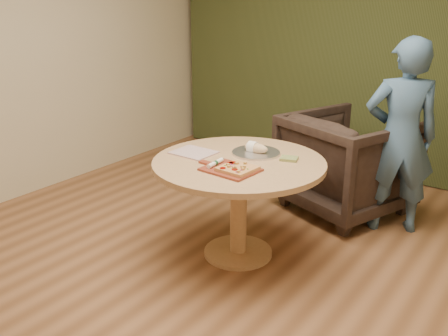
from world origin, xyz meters
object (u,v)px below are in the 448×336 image
bread_roll (255,148)px  pedestal_table (239,179)px  cutlery_roll (215,163)px  armchair (347,158)px  serving_tray (256,153)px  person_standing (400,138)px  flatbread_pizza (237,168)px  pizza_paddle (229,169)px

bread_roll → pedestal_table: bearing=-91.4°
pedestal_table → cutlery_roll: size_ratio=6.20×
armchair → bread_roll: bearing=93.6°
cutlery_roll → bread_roll: bread_roll is taller
serving_tray → pedestal_table: bearing=-93.9°
cutlery_roll → person_standing: (0.84, 1.33, 0.01)m
flatbread_pizza → armchair: size_ratio=0.24×
cutlery_roll → flatbread_pizza: bearing=-3.6°
bread_roll → serving_tray: bearing=0.0°
pizza_paddle → serving_tray: 0.42m
pizza_paddle → person_standing: size_ratio=0.29×
flatbread_pizza → cutlery_roll: bearing=-179.2°
serving_tray → person_standing: (0.78, 0.91, 0.03)m
pedestal_table → pizza_paddle: pizza_paddle is taller
serving_tray → bread_roll: 0.04m
pizza_paddle → armchair: size_ratio=0.47×
person_standing → serving_tray: bearing=20.6°
bread_roll → cutlery_roll: bearing=-97.7°
cutlery_roll → armchair: size_ratio=0.20×
pedestal_table → flatbread_pizza: (0.13, -0.21, 0.17)m
serving_tray → bread_roll: size_ratio=1.84×
pedestal_table → pizza_paddle: size_ratio=2.71×
bread_roll → person_standing: bearing=49.2°
flatbread_pizza → serving_tray: 0.43m
bread_roll → armchair: armchair is taller
pedestal_table → flatbread_pizza: 0.30m
pizza_paddle → bread_roll: size_ratio=2.36×
pizza_paddle → armchair: armchair is taller
serving_tray → armchair: armchair is taller
bread_roll → armchair: 1.13m
person_standing → pedestal_table: bearing=25.8°
pedestal_table → person_standing: bearing=54.6°
pizza_paddle → bread_roll: 0.42m
serving_tray → armchair: bearing=73.6°
cutlery_roll → serving_tray: cutlery_roll is taller
pedestal_table → armchair: bearing=75.6°
flatbread_pizza → armchair: bearing=82.5°
pedestal_table → serving_tray: size_ratio=3.47×
pizza_paddle → person_standing: bearing=65.4°
pizza_paddle → person_standing: (0.73, 1.32, 0.03)m
flatbread_pizza → cutlery_roll: size_ratio=1.18×
pedestal_table → cutlery_roll: cutlery_roll is taller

